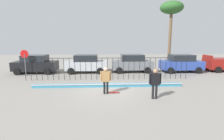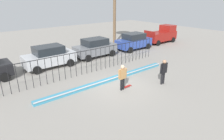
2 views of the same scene
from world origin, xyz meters
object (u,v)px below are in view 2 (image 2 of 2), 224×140
object	(u,v)px
skateboarder	(123,75)
camera_operator	(164,70)
parked_car_gray	(95,48)
skateboard	(126,87)
parked_car_silver	(49,57)
parked_car_blue	(134,41)
pickup_truck	(162,35)

from	to	relation	value
skateboarder	camera_operator	xyz separation A→B (m)	(2.85, -1.08, 0.03)
parked_car_gray	skateboard	bearing A→B (deg)	-106.04
skateboard	parked_car_gray	xyz separation A→B (m)	(2.45, 7.35, 0.91)
skateboarder	parked_car_silver	distance (m)	7.55
parked_car_silver	parked_car_blue	distance (m)	10.12
skateboard	parked_car_gray	world-z (taller)	parked_car_gray
skateboard	pickup_truck	distance (m)	15.20
parked_car_silver	pickup_truck	size ratio (longest dim) A/B	0.91
parked_car_silver	skateboarder	bearing A→B (deg)	-73.93
camera_operator	pickup_truck	distance (m)	13.82
parked_car_blue	pickup_truck	size ratio (longest dim) A/B	0.91
skateboarder	camera_operator	world-z (taller)	camera_operator
skateboard	parked_car_gray	bearing A→B (deg)	79.04
parked_car_blue	pickup_truck	xyz separation A→B (m)	(5.58, 0.30, 0.06)
parked_car_silver	pickup_truck	xyz separation A→B (m)	(15.69, 0.15, 0.06)
camera_operator	parked_car_blue	size ratio (longest dim) A/B	0.42
parked_car_gray	parked_car_silver	bearing A→B (deg)	-175.90
camera_operator	parked_car_silver	xyz separation A→B (m)	(-4.81, 8.37, -0.10)
camera_operator	parked_car_silver	bearing A→B (deg)	-36.50
parked_car_silver	parked_car_gray	bearing A→B (deg)	2.70
camera_operator	parked_car_gray	xyz separation A→B (m)	(0.06, 8.52, -0.10)
skateboarder	pickup_truck	distance (m)	15.62
pickup_truck	skateboard	bearing A→B (deg)	-155.60
pickup_truck	parked_car_silver	bearing A→B (deg)	175.95
skateboard	parked_car_silver	size ratio (longest dim) A/B	0.19
parked_car_gray	skateboarder	bearing A→B (deg)	-109.00
parked_car_silver	parked_car_blue	world-z (taller)	same
camera_operator	pickup_truck	world-z (taller)	pickup_truck
skateboarder	pickup_truck	world-z (taller)	pickup_truck
parked_car_blue	parked_car_silver	bearing A→B (deg)	179.81
skateboarder	parked_car_blue	xyz separation A→B (m)	(8.15, 7.13, -0.07)
camera_operator	parked_car_silver	size ratio (longest dim) A/B	0.42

